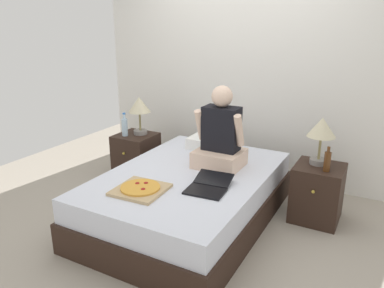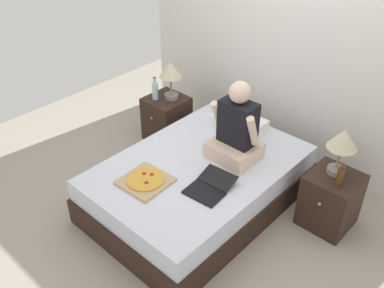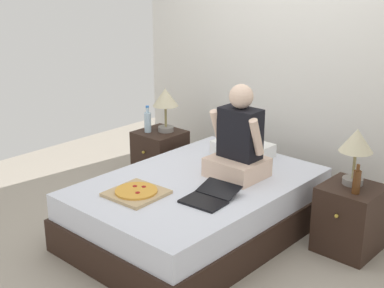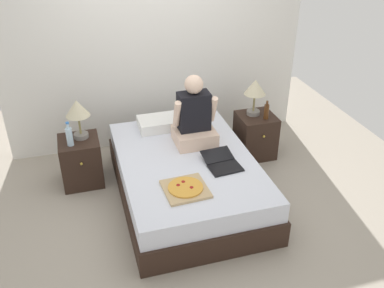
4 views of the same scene
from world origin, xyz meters
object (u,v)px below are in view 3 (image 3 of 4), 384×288
lamp_on_left_nightstand (165,100)px  pizza_box (136,193)px  lamp_on_right_nightstand (356,144)px  person_seated (239,143)px  bed (198,208)px  water_bottle (148,121)px  nightstand_left (160,157)px  beer_bottle (357,181)px  nightstand_right (349,219)px  laptop (208,198)px

lamp_on_left_nightstand → pizza_box: lamp_on_left_nightstand is taller
lamp_on_left_nightstand → lamp_on_right_nightstand: (2.06, 0.00, 0.00)m
person_seated → pizza_box: person_seated is taller
bed → water_bottle: (-1.14, 0.52, 0.42)m
person_seated → pizza_box: size_ratio=1.86×
nightstand_left → beer_bottle: 2.23m
nightstand_right → person_seated: 1.06m
nightstand_right → person_seated: size_ratio=0.70×
bed → water_bottle: size_ratio=7.44×
nightstand_left → person_seated: person_seated is taller
bed → laptop: bearing=-36.4°
person_seated → lamp_on_left_nightstand: bearing=163.8°
beer_bottle → laptop: beer_bottle is taller
bed → person_seated: bearing=60.3°
laptop → pizza_box: size_ratio=1.05×
lamp_on_right_nightstand → nightstand_right: bearing=-59.1°
lamp_on_right_nightstand → beer_bottle: (0.10, -0.15, -0.23)m
lamp_on_right_nightstand → pizza_box: lamp_on_right_nightstand is taller
bed → laptop: laptop is taller
nightstand_right → pizza_box: size_ratio=1.30×
nightstand_left → nightstand_right: same height
nightstand_left → pizza_box: size_ratio=1.30×
laptop → pizza_box: laptop is taller
nightstand_right → beer_bottle: size_ratio=2.38×
lamp_on_left_nightstand → person_seated: size_ratio=0.58×
lamp_on_right_nightstand → person_seated: person_seated is taller
nightstand_right → water_bottle: bearing=-177.7°
lamp_on_left_nightstand → pizza_box: size_ratio=1.07×
person_seated → nightstand_left: bearing=166.5°
lamp_on_left_nightstand → beer_bottle: size_ratio=1.96×
lamp_on_left_nightstand → pizza_box: bearing=-54.0°
lamp_on_left_nightstand → laptop: bearing=-33.6°
nightstand_left → water_bottle: water_bottle is taller
water_bottle → beer_bottle: water_bottle is taller
water_bottle → laptop: size_ratio=0.63×
lamp_on_right_nightstand → beer_bottle: size_ratio=1.96×
nightstand_left → lamp_on_right_nightstand: (2.10, 0.05, 0.60)m
lamp_on_left_nightstand → lamp_on_right_nightstand: size_ratio=1.00×
nightstand_left → beer_bottle: (2.20, -0.10, 0.37)m
person_seated → pizza_box: bearing=-111.7°
nightstand_right → bed: bearing=-150.2°
water_bottle → nightstand_right: 2.24m
lamp_on_left_nightstand → beer_bottle: bearing=-4.0°
nightstand_left → laptop: 1.64m
nightstand_right → lamp_on_right_nightstand: lamp_on_right_nightstand is taller
nightstand_left → person_seated: 1.37m
water_bottle → pizza_box: bearing=-46.9°
nightstand_left → lamp_on_left_nightstand: 0.60m
nightstand_right → person_seated: (-0.89, -0.30, 0.50)m
water_bottle → pizza_box: water_bottle is taller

